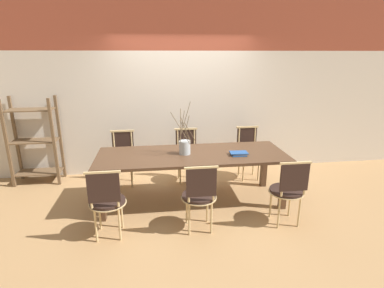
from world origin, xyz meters
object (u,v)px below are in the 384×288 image
Objects in this scene: vase_centerpiece at (185,147)px; shelving_rack at (35,141)px; book_stack at (239,153)px; chair_near_center at (288,189)px; dining_table at (192,159)px; chair_far_center at (249,150)px.

shelving_rack is at bearing 156.52° from vase_centerpiece.
book_stack is at bearing -10.82° from vase_centerpiece.
vase_centerpiece is at bearing 146.90° from chair_near_center.
vase_centerpiece is 2.92× the size of book_stack.
vase_centerpiece is at bearing 173.84° from dining_table.
shelving_rack reaches higher than chair_near_center.
chair_far_center is at bearing 32.61° from vase_centerpiece.
chair_near_center is 1.22× the size of vase_centerpiece.
vase_centerpiece reaches higher than dining_table.
shelving_rack is (-3.70, 1.88, 0.23)m from chair_near_center.
chair_far_center is 3.71m from shelving_rack.
book_stack reaches higher than dining_table.
book_stack is (-0.48, 0.66, 0.28)m from chair_near_center.
shelving_rack reaches higher than chair_far_center.
dining_table is at bearing -22.83° from shelving_rack.
chair_far_center is (-0.01, 1.60, 0.00)m from chair_near_center.
chair_near_center is at bearing -35.08° from dining_table.
chair_near_center is 4.16m from shelving_rack.
shelving_rack is (-2.56, 1.08, 0.06)m from dining_table.
shelving_rack is (-3.69, 0.28, 0.23)m from chair_far_center.
book_stack is at bearing -20.62° from shelving_rack.
chair_far_center is 1.08m from book_stack.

